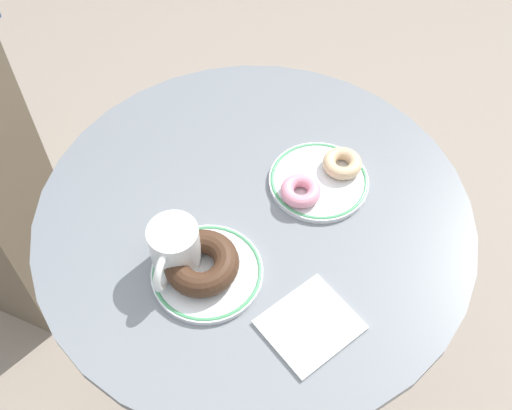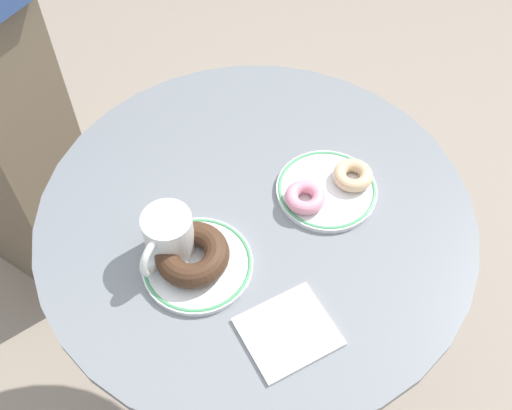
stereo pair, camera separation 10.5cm
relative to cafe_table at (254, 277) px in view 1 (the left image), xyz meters
The scene contains 9 objects.
ground_plane 0.56m from the cafe_table, ahead, with size 7.00×7.00×0.02m, color gray.
cafe_table is the anchor object (origin of this frame).
plate_left 0.27m from the cafe_table, 159.63° to the right, with size 0.18×0.18×0.01m.
plate_right 0.27m from the cafe_table, ahead, with size 0.18×0.18×0.01m.
donut_chocolate 0.29m from the cafe_table, 162.65° to the right, with size 0.12×0.12×0.04m, color #422819.
donut_glazed 0.31m from the cafe_table, ahead, with size 0.07×0.07×0.02m, color #E0B789.
donut_pink_frosted 0.26m from the cafe_table, 15.84° to the right, with size 0.07×0.07×0.02m, color pink.
paper_napkin 0.32m from the cafe_table, 105.34° to the right, with size 0.14×0.12×0.01m, color white.
coffee_mug 0.31m from the cafe_table, behind, with size 0.11×0.09×0.09m.
Camera 1 is at (-0.38, -0.51, 1.66)m, focal length 44.24 mm.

